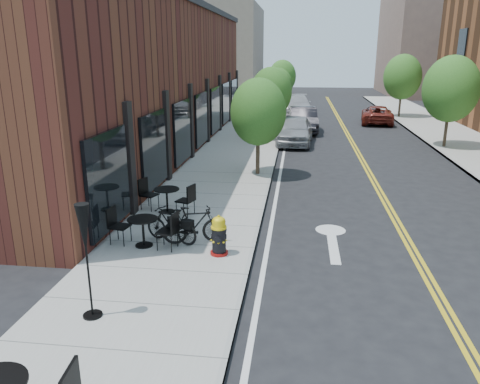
{
  "coord_description": "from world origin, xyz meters",
  "views": [
    {
      "loc": [
        1.0,
        -9.36,
        4.86
      ],
      "look_at": [
        -0.61,
        3.4,
        1.0
      ],
      "focal_mm": 35.0,
      "sensor_mm": 36.0,
      "label": 1
    }
  ],
  "objects_px": {
    "fire_hydrant": "(219,236)",
    "bicycle_left": "(171,225)",
    "parked_car_far": "(377,115)",
    "bistro_set_b": "(143,228)",
    "parked_car_b": "(303,120)",
    "bistro_set_c": "(167,197)",
    "patio_umbrella": "(85,237)",
    "parked_car_c": "(298,105)",
    "bicycle_right": "(195,225)",
    "parked_car_a": "(295,130)"
  },
  "relations": [
    {
      "from": "parked_car_b",
      "to": "bistro_set_b",
      "type": "bearing_deg",
      "value": -105.16
    },
    {
      "from": "bistro_set_c",
      "to": "parked_car_a",
      "type": "distance_m",
      "value": 12.89
    },
    {
      "from": "bicycle_left",
      "to": "bistro_set_b",
      "type": "distance_m",
      "value": 0.72
    },
    {
      "from": "bistro_set_b",
      "to": "parked_car_b",
      "type": "height_order",
      "value": "parked_car_b"
    },
    {
      "from": "bistro_set_b",
      "to": "bicycle_left",
      "type": "bearing_deg",
      "value": 36.04
    },
    {
      "from": "parked_car_c",
      "to": "bistro_set_b",
      "type": "bearing_deg",
      "value": -100.63
    },
    {
      "from": "parked_car_far",
      "to": "parked_car_c",
      "type": "bearing_deg",
      "value": -34.31
    },
    {
      "from": "fire_hydrant",
      "to": "bistro_set_c",
      "type": "relative_size",
      "value": 0.54
    },
    {
      "from": "parked_car_far",
      "to": "bicycle_left",
      "type": "bearing_deg",
      "value": 76.1
    },
    {
      "from": "bicycle_left",
      "to": "parked_car_c",
      "type": "height_order",
      "value": "parked_car_c"
    },
    {
      "from": "parked_car_a",
      "to": "parked_car_c",
      "type": "relative_size",
      "value": 0.89
    },
    {
      "from": "patio_umbrella",
      "to": "parked_car_a",
      "type": "distance_m",
      "value": 18.65
    },
    {
      "from": "bicycle_left",
      "to": "bicycle_right",
      "type": "relative_size",
      "value": 0.95
    },
    {
      "from": "bicycle_right",
      "to": "parked_car_a",
      "type": "relative_size",
      "value": 0.37
    },
    {
      "from": "bicycle_left",
      "to": "parked_car_c",
      "type": "relative_size",
      "value": 0.31
    },
    {
      "from": "bistro_set_c",
      "to": "patio_umbrella",
      "type": "xyz_separation_m",
      "value": [
        0.23,
        -5.95,
        1.09
      ]
    },
    {
      "from": "fire_hydrant",
      "to": "bicycle_right",
      "type": "relative_size",
      "value": 0.61
    },
    {
      "from": "parked_car_far",
      "to": "bistro_set_b",
      "type": "bearing_deg",
      "value": 75.01
    },
    {
      "from": "patio_umbrella",
      "to": "fire_hydrant",
      "type": "bearing_deg",
      "value": 58.45
    },
    {
      "from": "parked_car_b",
      "to": "bistro_set_c",
      "type": "bearing_deg",
      "value": -107.37
    },
    {
      "from": "parked_car_c",
      "to": "parked_car_far",
      "type": "distance_m",
      "value": 7.41
    },
    {
      "from": "bicycle_right",
      "to": "patio_umbrella",
      "type": "distance_m",
      "value": 4.0
    },
    {
      "from": "bistro_set_b",
      "to": "parked_car_b",
      "type": "bearing_deg",
      "value": 86.9
    },
    {
      "from": "parked_car_far",
      "to": "fire_hydrant",
      "type": "bearing_deg",
      "value": 79.5
    },
    {
      "from": "parked_car_far",
      "to": "bistro_set_c",
      "type": "bearing_deg",
      "value": 72.3
    },
    {
      "from": "fire_hydrant",
      "to": "parked_car_far",
      "type": "bearing_deg",
      "value": 68.57
    },
    {
      "from": "bistro_set_c",
      "to": "parked_car_c",
      "type": "distance_m",
      "value": 25.96
    },
    {
      "from": "patio_umbrella",
      "to": "parked_car_far",
      "type": "relative_size",
      "value": 0.49
    },
    {
      "from": "bicycle_right",
      "to": "parked_car_a",
      "type": "height_order",
      "value": "parked_car_a"
    },
    {
      "from": "fire_hydrant",
      "to": "bistro_set_c",
      "type": "height_order",
      "value": "fire_hydrant"
    },
    {
      "from": "bicycle_left",
      "to": "parked_car_far",
      "type": "relative_size",
      "value": 0.35
    },
    {
      "from": "bicycle_left",
      "to": "bistro_set_b",
      "type": "height_order",
      "value": "bistro_set_b"
    },
    {
      "from": "bicycle_right",
      "to": "parked_car_a",
      "type": "bearing_deg",
      "value": -26.03
    },
    {
      "from": "bistro_set_c",
      "to": "parked_car_c",
      "type": "bearing_deg",
      "value": 101.14
    },
    {
      "from": "bicycle_left",
      "to": "parked_car_c",
      "type": "distance_m",
      "value": 28.14
    },
    {
      "from": "fire_hydrant",
      "to": "patio_umbrella",
      "type": "distance_m",
      "value": 3.76
    },
    {
      "from": "patio_umbrella",
      "to": "parked_car_c",
      "type": "bearing_deg",
      "value": 83.58
    },
    {
      "from": "parked_car_a",
      "to": "parked_car_c",
      "type": "xyz_separation_m",
      "value": [
        0.05,
        13.34,
        -0.03
      ]
    },
    {
      "from": "fire_hydrant",
      "to": "patio_umbrella",
      "type": "xyz_separation_m",
      "value": [
        -1.88,
        -3.06,
        1.11
      ]
    },
    {
      "from": "parked_car_c",
      "to": "parked_car_far",
      "type": "bearing_deg",
      "value": -44.13
    },
    {
      "from": "parked_car_a",
      "to": "fire_hydrant",
      "type": "bearing_deg",
      "value": -92.95
    },
    {
      "from": "fire_hydrant",
      "to": "patio_umbrella",
      "type": "height_order",
      "value": "patio_umbrella"
    },
    {
      "from": "bistro_set_b",
      "to": "bistro_set_c",
      "type": "bearing_deg",
      "value": 101.5
    },
    {
      "from": "fire_hydrant",
      "to": "parked_car_a",
      "type": "xyz_separation_m",
      "value": [
        1.62,
        15.23,
        0.18
      ]
    },
    {
      "from": "parked_car_b",
      "to": "parked_car_far",
      "type": "height_order",
      "value": "parked_car_b"
    },
    {
      "from": "bistro_set_b",
      "to": "parked_car_a",
      "type": "relative_size",
      "value": 0.4
    },
    {
      "from": "bistro_set_b",
      "to": "fire_hydrant",
      "type": "bearing_deg",
      "value": 1.3
    },
    {
      "from": "fire_hydrant",
      "to": "bicycle_left",
      "type": "distance_m",
      "value": 1.47
    },
    {
      "from": "bicycle_left",
      "to": "patio_umbrella",
      "type": "xyz_separation_m",
      "value": [
        -0.53,
        -3.65,
        1.11
      ]
    },
    {
      "from": "parked_car_c",
      "to": "patio_umbrella",
      "type": "bearing_deg",
      "value": -99.68
    }
  ]
}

